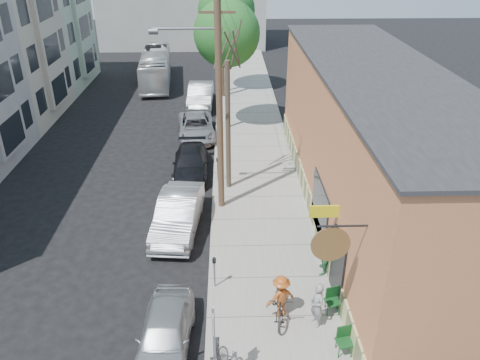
{
  "coord_description": "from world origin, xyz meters",
  "views": [
    {
      "loc": [
        2.79,
        -13.58,
        11.42
      ],
      "look_at": [
        3.31,
        5.18,
        1.5
      ],
      "focal_mm": 35.0,
      "sensor_mm": 36.0,
      "label": 1
    }
  ],
  "objects_px": {
    "car_1": "(178,214)",
    "car_3": "(196,127)",
    "car_4": "(200,95)",
    "parking_meter_near": "(214,268)",
    "car_0": "(165,333)",
    "tree_bare": "(228,127)",
    "utility_pole_near": "(218,97)",
    "patio_chair_b": "(345,342)",
    "bus": "(156,68)",
    "tree_leafy_far": "(226,10)",
    "cyclist": "(281,297)",
    "tree_leafy_mid": "(227,34)",
    "patio_chair_a": "(333,301)",
    "parking_meter_far": "(218,165)",
    "patron_grey": "(317,305)",
    "car_2": "(191,163)",
    "patron_green": "(322,256)",
    "sign_post": "(214,341)"
  },
  "relations": [
    {
      "from": "tree_leafy_far",
      "to": "car_1",
      "type": "bearing_deg",
      "value": -96.3
    },
    {
      "from": "tree_leafy_far",
      "to": "car_1",
      "type": "distance_m",
      "value": 20.7
    },
    {
      "from": "tree_leafy_far",
      "to": "patio_chair_a",
      "type": "height_order",
      "value": "tree_leafy_far"
    },
    {
      "from": "parking_meter_near",
      "to": "car_3",
      "type": "bearing_deg",
      "value": 95.75
    },
    {
      "from": "car_3",
      "to": "car_4",
      "type": "distance_m",
      "value": 6.0
    },
    {
      "from": "car_3",
      "to": "patio_chair_b",
      "type": "bearing_deg",
      "value": -78.87
    },
    {
      "from": "patron_grey",
      "to": "car_0",
      "type": "distance_m",
      "value": 4.82
    },
    {
      "from": "cyclist",
      "to": "tree_leafy_mid",
      "type": "bearing_deg",
      "value": -109.06
    },
    {
      "from": "utility_pole_near",
      "to": "car_4",
      "type": "bearing_deg",
      "value": 96.16
    },
    {
      "from": "parking_meter_far",
      "to": "car_0",
      "type": "xyz_separation_m",
      "value": [
        -1.45,
        -10.92,
        -0.31
      ]
    },
    {
      "from": "cyclist",
      "to": "tree_leafy_far",
      "type": "bearing_deg",
      "value": -110.79
    },
    {
      "from": "tree_leafy_mid",
      "to": "patio_chair_a",
      "type": "bearing_deg",
      "value": -78.73
    },
    {
      "from": "utility_pole_near",
      "to": "tree_leafy_mid",
      "type": "relative_size",
      "value": 1.26
    },
    {
      "from": "tree_leafy_far",
      "to": "car_4",
      "type": "relative_size",
      "value": 1.67
    },
    {
      "from": "utility_pole_near",
      "to": "cyclist",
      "type": "distance_m",
      "value": 8.69
    },
    {
      "from": "sign_post",
      "to": "parking_meter_far",
      "type": "relative_size",
      "value": 2.26
    },
    {
      "from": "cyclist",
      "to": "bus",
      "type": "distance_m",
      "value": 29.08
    },
    {
      "from": "parking_meter_far",
      "to": "car_1",
      "type": "height_order",
      "value": "car_1"
    },
    {
      "from": "patron_grey",
      "to": "car_0",
      "type": "bearing_deg",
      "value": -98.34
    },
    {
      "from": "patio_chair_b",
      "to": "bus",
      "type": "relative_size",
      "value": 0.09
    },
    {
      "from": "tree_bare",
      "to": "cyclist",
      "type": "distance_m",
      "value": 9.46
    },
    {
      "from": "tree_leafy_far",
      "to": "car_0",
      "type": "height_order",
      "value": "tree_leafy_far"
    },
    {
      "from": "tree_bare",
      "to": "car_4",
      "type": "relative_size",
      "value": 1.27
    },
    {
      "from": "parking_meter_far",
      "to": "tree_bare",
      "type": "relative_size",
      "value": 0.2
    },
    {
      "from": "patio_chair_b",
      "to": "patron_grey",
      "type": "bearing_deg",
      "value": 105.23
    },
    {
      "from": "car_0",
      "to": "car_4",
      "type": "height_order",
      "value": "car_4"
    },
    {
      "from": "patron_grey",
      "to": "parking_meter_far",
      "type": "bearing_deg",
      "value": -179.58
    },
    {
      "from": "car_3",
      "to": "bus",
      "type": "distance_m",
      "value": 12.81
    },
    {
      "from": "car_1",
      "to": "sign_post",
      "type": "bearing_deg",
      "value": -72.7
    },
    {
      "from": "car_1",
      "to": "car_3",
      "type": "bearing_deg",
      "value": 94.11
    },
    {
      "from": "parking_meter_far",
      "to": "car_3",
      "type": "height_order",
      "value": "parking_meter_far"
    },
    {
      "from": "cyclist",
      "to": "car_1",
      "type": "distance_m",
      "value": 6.63
    },
    {
      "from": "car_4",
      "to": "car_1",
      "type": "bearing_deg",
      "value": -89.88
    },
    {
      "from": "tree_bare",
      "to": "bus",
      "type": "height_order",
      "value": "tree_bare"
    },
    {
      "from": "parking_meter_near",
      "to": "car_4",
      "type": "xyz_separation_m",
      "value": [
        -1.45,
        20.41,
        -0.16
      ]
    },
    {
      "from": "tree_leafy_mid",
      "to": "parking_meter_far",
      "type": "bearing_deg",
      "value": -94.21
    },
    {
      "from": "parking_meter_near",
      "to": "tree_leafy_far",
      "type": "height_order",
      "value": "tree_leafy_far"
    },
    {
      "from": "sign_post",
      "to": "cyclist",
      "type": "height_order",
      "value": "sign_post"
    },
    {
      "from": "parking_meter_far",
      "to": "patio_chair_b",
      "type": "distance_m",
      "value": 12.02
    },
    {
      "from": "tree_leafy_far",
      "to": "cyclist",
      "type": "bearing_deg",
      "value": -86.28
    },
    {
      "from": "tree_bare",
      "to": "patio_chair_a",
      "type": "bearing_deg",
      "value": -69.1
    },
    {
      "from": "patio_chair_b",
      "to": "car_0",
      "type": "distance_m",
      "value": 5.42
    },
    {
      "from": "bus",
      "to": "tree_leafy_far",
      "type": "bearing_deg",
      "value": -29.72
    },
    {
      "from": "patio_chair_a",
      "to": "car_2",
      "type": "relative_size",
      "value": 0.2
    },
    {
      "from": "sign_post",
      "to": "utility_pole_near",
      "type": "height_order",
      "value": "utility_pole_near"
    },
    {
      "from": "patio_chair_a",
      "to": "patron_green",
      "type": "xyz_separation_m",
      "value": [
        0.0,
        2.05,
        0.31
      ]
    },
    {
      "from": "patron_green",
      "to": "bus",
      "type": "bearing_deg",
      "value": -145.98
    },
    {
      "from": "utility_pole_near",
      "to": "patio_chair_b",
      "type": "bearing_deg",
      "value": -66.61
    },
    {
      "from": "tree_leafy_far",
      "to": "car_2",
      "type": "relative_size",
      "value": 1.86
    },
    {
      "from": "car_3",
      "to": "parking_meter_near",
      "type": "bearing_deg",
      "value": -90.23
    }
  ]
}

